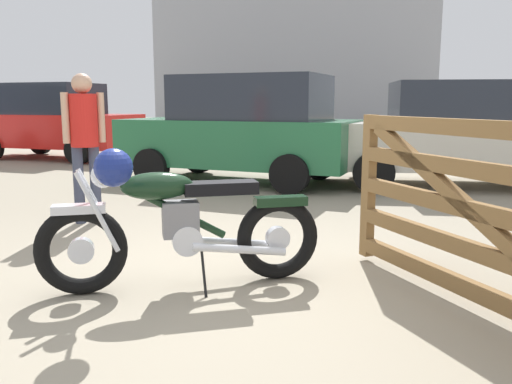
# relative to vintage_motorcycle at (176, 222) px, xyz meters

# --- Properties ---
(ground_plane) EXTENTS (80.00, 80.00, 0.00)m
(ground_plane) POSITION_rel_vintage_motorcycle_xyz_m (0.23, 0.16, -0.49)
(ground_plane) COLOR gray
(vintage_motorcycle) EXTENTS (1.93, 1.09, 1.07)m
(vintage_motorcycle) POSITION_rel_vintage_motorcycle_xyz_m (0.00, 0.00, 0.00)
(vintage_motorcycle) COLOR black
(vintage_motorcycle) RESTS_ON ground_plane
(timber_gate) EXTENTS (1.51, 2.19, 1.60)m
(timber_gate) POSITION_rel_vintage_motorcycle_xyz_m (2.17, -0.27, 0.21)
(timber_gate) COLOR brown
(timber_gate) RESTS_ON ground_plane
(bystander) EXTENTS (0.38, 0.31, 1.66)m
(bystander) POSITION_rel_vintage_motorcycle_xyz_m (-1.73, 1.84, 0.53)
(bystander) COLOR #383D51
(bystander) RESTS_ON ground_plane
(red_hatchback_near) EXTENTS (4.07, 2.18, 1.78)m
(red_hatchback_near) POSITION_rel_vintage_motorcycle_xyz_m (-6.01, 7.94, 0.43)
(red_hatchback_near) COLOR black
(red_hatchback_near) RESTS_ON ground_plane
(blue_hatchback_right) EXTENTS (4.06, 2.16, 1.78)m
(blue_hatchback_right) POSITION_rel_vintage_motorcycle_xyz_m (-2.11, 13.96, 0.43)
(blue_hatchback_right) COLOR black
(blue_hatchback_right) RESTS_ON ground_plane
(silver_sedan_mid) EXTENTS (4.32, 2.16, 1.67)m
(silver_sedan_mid) POSITION_rel_vintage_motorcycle_xyz_m (2.74, 5.44, 0.34)
(silver_sedan_mid) COLOR black
(silver_sedan_mid) RESTS_ON ground_plane
(dark_sedan_left) EXTENTS (4.14, 2.35, 1.78)m
(dark_sedan_left) POSITION_rel_vintage_motorcycle_xyz_m (-0.70, 5.13, 0.43)
(dark_sedan_left) COLOR black
(dark_sedan_left) RESTS_ON ground_plane
(pale_sedan_back) EXTENTS (3.92, 1.87, 1.78)m
(pale_sedan_back) POSITION_rel_vintage_motorcycle_xyz_m (-3.24, 18.44, 0.43)
(pale_sedan_back) COLOR black
(pale_sedan_back) RESTS_ON ground_plane
(industrial_building) EXTENTS (19.57, 12.62, 10.92)m
(industrial_building) POSITION_rel_vintage_motorcycle_xyz_m (-3.95, 36.23, 4.98)
(industrial_building) COLOR #9EA0A8
(industrial_building) RESTS_ON ground_plane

